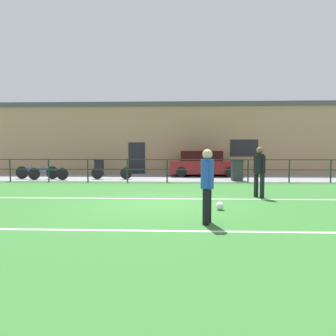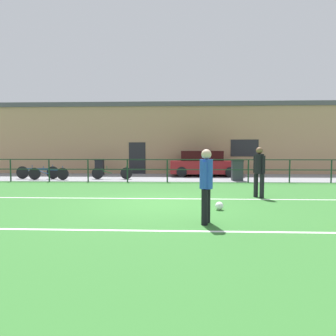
% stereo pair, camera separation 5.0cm
% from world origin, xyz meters
% --- Properties ---
extents(ground, '(60.00, 44.00, 0.04)m').
position_xyz_m(ground, '(0.00, 0.00, -0.02)').
color(ground, '#33702D').
extents(field_line_touchline, '(36.00, 0.11, 0.00)m').
position_xyz_m(field_line_touchline, '(0.00, 0.93, 0.00)').
color(field_line_touchline, white).
rests_on(field_line_touchline, ground).
extents(field_line_hash, '(36.00, 0.11, 0.00)m').
position_xyz_m(field_line_hash, '(0.00, -3.04, 0.00)').
color(field_line_hash, white).
rests_on(field_line_hash, ground).
extents(pavement_strip, '(48.00, 5.00, 0.02)m').
position_xyz_m(pavement_strip, '(0.00, 8.50, 0.01)').
color(pavement_strip, gray).
rests_on(pavement_strip, ground).
extents(perimeter_fence, '(36.07, 0.07, 1.15)m').
position_xyz_m(perimeter_fence, '(0.00, 6.00, 0.75)').
color(perimeter_fence, '#193823').
rests_on(perimeter_fence, ground).
extents(clubhouse_facade, '(28.00, 2.56, 4.77)m').
position_xyz_m(clubhouse_facade, '(0.00, 12.20, 2.39)').
color(clubhouse_facade, tan).
rests_on(clubhouse_facade, ground).
extents(player_goalkeeper, '(0.32, 0.40, 1.71)m').
position_xyz_m(player_goalkeeper, '(3.33, 1.32, 0.97)').
color(player_goalkeeper, black).
rests_on(player_goalkeeper, ground).
extents(player_striker, '(0.29, 0.43, 1.64)m').
position_xyz_m(player_striker, '(1.24, -2.40, 0.93)').
color(player_striker, black).
rests_on(player_striker, ground).
extents(soccer_ball_match, '(0.22, 0.22, 0.22)m').
position_xyz_m(soccer_ball_match, '(1.72, -0.88, 0.11)').
color(soccer_ball_match, white).
rests_on(soccer_ball_match, ground).
extents(parked_car_red, '(4.15, 1.96, 1.52)m').
position_xyz_m(parked_car_red, '(2.08, 9.52, 0.75)').
color(parked_car_red, maroon).
rests_on(parked_car_red, pavement_strip).
extents(bicycle_parked_0, '(2.22, 0.04, 0.74)m').
position_xyz_m(bicycle_parked_0, '(-3.07, 7.20, 0.36)').
color(bicycle_parked_0, black).
rests_on(bicycle_parked_0, pavement_strip).
extents(bicycle_parked_1, '(2.16, 0.04, 0.74)m').
position_xyz_m(bicycle_parked_1, '(-6.35, 6.71, 0.35)').
color(bicycle_parked_1, black).
rests_on(bicycle_parked_1, pavement_strip).
extents(bicycle_parked_2, '(2.39, 0.04, 0.78)m').
position_xyz_m(bicycle_parked_2, '(-7.18, 7.20, 0.38)').
color(bicycle_parked_2, black).
rests_on(bicycle_parked_2, pavement_strip).
extents(trash_bin_0, '(0.58, 0.49, 1.08)m').
position_xyz_m(trash_bin_0, '(3.59, 6.73, 0.56)').
color(trash_bin_0, '#33383D').
rests_on(trash_bin_0, pavement_strip).
extents(trash_bin_1, '(0.53, 0.45, 0.99)m').
position_xyz_m(trash_bin_1, '(-4.45, 9.80, 0.52)').
color(trash_bin_1, black).
rests_on(trash_bin_1, pavement_strip).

